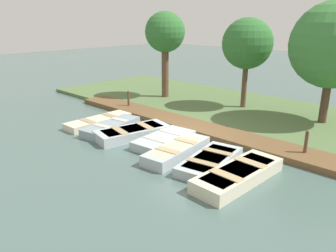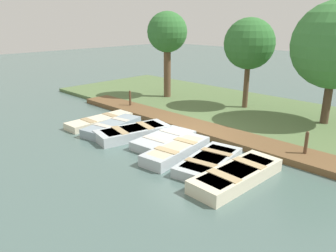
{
  "view_description": "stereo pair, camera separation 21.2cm",
  "coord_description": "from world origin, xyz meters",
  "views": [
    {
      "loc": [
        9.55,
        8.34,
        4.66
      ],
      "look_at": [
        0.67,
        -0.06,
        0.65
      ],
      "focal_mm": 35.0,
      "sensor_mm": 36.0,
      "label": 1
    },
    {
      "loc": [
        9.4,
        8.49,
        4.66
      ],
      "look_at": [
        0.67,
        -0.06,
        0.65
      ],
      "focal_mm": 35.0,
      "sensor_mm": 36.0,
      "label": 2
    }
  ],
  "objects": [
    {
      "name": "ground_plane",
      "position": [
        0.0,
        0.0,
        0.0
      ],
      "size": [
        80.0,
        80.0,
        0.0
      ],
      "primitive_type": "plane",
      "color": "#4C6660"
    },
    {
      "name": "shore_bank",
      "position": [
        -5.0,
        0.0,
        0.09
      ],
      "size": [
        8.0,
        24.0,
        0.19
      ],
      "color": "#567042",
      "rests_on": "ground_plane"
    },
    {
      "name": "dock_walkway",
      "position": [
        -1.25,
        0.0,
        0.12
      ],
      "size": [
        1.43,
        15.76,
        0.23
      ],
      "color": "brown",
      "rests_on": "ground_plane"
    },
    {
      "name": "rowboat_0",
      "position": [
        1.26,
        -3.93,
        0.16
      ],
      "size": [
        3.19,
        1.0,
        0.33
      ],
      "rotation": [
        0.0,
        0.0,
        0.01
      ],
      "color": "beige",
      "rests_on": "ground_plane"
    },
    {
      "name": "rowboat_1",
      "position": [
        1.42,
        -2.75,
        0.19
      ],
      "size": [
        3.0,
        1.47,
        0.39
      ],
      "rotation": [
        0.0,
        0.0,
        0.19
      ],
      "color": "#8C9EA8",
      "rests_on": "ground_plane"
    },
    {
      "name": "rowboat_2",
      "position": [
        1.32,
        -1.46,
        0.21
      ],
      "size": [
        3.22,
        1.86,
        0.43
      ],
      "rotation": [
        0.0,
        0.0,
        -0.23
      ],
      "color": "#B2BCC1",
      "rests_on": "ground_plane"
    },
    {
      "name": "rowboat_3",
      "position": [
        0.98,
        0.04,
        0.18
      ],
      "size": [
        2.71,
        1.49,
        0.36
      ],
      "rotation": [
        0.0,
        0.0,
        0.09
      ],
      "color": "#B2BCC1",
      "rests_on": "ground_plane"
    },
    {
      "name": "rowboat_4",
      "position": [
        1.49,
        1.16,
        0.21
      ],
      "size": [
        3.07,
        1.32,
        0.42
      ],
      "rotation": [
        0.0,
        0.0,
        0.12
      ],
      "color": "#B2BCC1",
      "rests_on": "ground_plane"
    },
    {
      "name": "rowboat_5",
      "position": [
        1.37,
        2.52,
        0.17
      ],
      "size": [
        2.97,
        1.65,
        0.34
      ],
      "rotation": [
        0.0,
        0.0,
        0.17
      ],
      "color": "#B2BCC1",
      "rests_on": "ground_plane"
    },
    {
      "name": "rowboat_6",
      "position": [
        1.65,
        3.78,
        0.21
      ],
      "size": [
        3.36,
        1.27,
        0.43
      ],
      "rotation": [
        0.0,
        0.0,
        -0.04
      ],
      "color": "beige",
      "rests_on": "ground_plane"
    },
    {
      "name": "mooring_post_near",
      "position": [
        -1.38,
        -4.91,
        0.53
      ],
      "size": [
        0.12,
        0.12,
        1.04
      ],
      "color": "brown",
      "rests_on": "ground_plane"
    },
    {
      "name": "mooring_post_far",
      "position": [
        -1.38,
        4.56,
        0.53
      ],
      "size": [
        0.12,
        0.12,
        1.04
      ],
      "color": "brown",
      "rests_on": "ground_plane"
    },
    {
      "name": "park_tree_far_left",
      "position": [
        -4.42,
        -5.11,
        3.85
      ],
      "size": [
        2.29,
        2.29,
        5.1
      ],
      "color": "brown",
      "rests_on": "ground_plane"
    },
    {
      "name": "park_tree_left",
      "position": [
        -5.5,
        -0.4,
        3.45
      ],
      "size": [
        2.55,
        2.55,
        4.76
      ],
      "color": "brown",
      "rests_on": "ground_plane"
    },
    {
      "name": "park_tree_center",
      "position": [
        -5.59,
        3.66,
        3.6
      ],
      "size": [
        3.67,
        3.67,
        5.45
      ],
      "color": "#4C3828",
      "rests_on": "ground_plane"
    }
  ]
}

